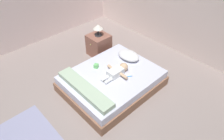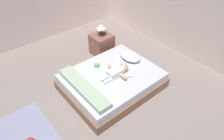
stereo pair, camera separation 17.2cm
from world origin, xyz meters
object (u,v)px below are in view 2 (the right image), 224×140
(bed, at_px, (112,81))
(toothbrush, at_px, (129,77))
(baby, at_px, (117,72))
(toy_block, at_px, (97,65))
(pillow, at_px, (130,56))
(nightstand, at_px, (102,45))
(lamp, at_px, (101,27))

(bed, distance_m, toothbrush, 0.39)
(baby, xyz_separation_m, toy_block, (-0.43, -0.17, -0.03))
(pillow, height_order, toothbrush, pillow)
(pillow, relative_size, baby, 0.81)
(toothbrush, distance_m, nightstand, 1.42)
(bed, bearing_deg, toy_block, -165.42)
(pillow, xyz_separation_m, lamp, (-0.94, -0.03, 0.30))
(toothbrush, xyz_separation_m, toy_block, (-0.64, -0.28, 0.03))
(bed, xyz_separation_m, pillow, (-0.14, 0.61, 0.25))
(toothbrush, relative_size, nightstand, 0.25)
(bed, relative_size, toothbrush, 13.83)
(nightstand, xyz_separation_m, toy_block, (0.72, -0.68, 0.13))
(toothbrush, height_order, toy_block, toy_block)
(toy_block, bearing_deg, toothbrush, 23.77)
(baby, relative_size, lamp, 2.21)
(toothbrush, bearing_deg, lamp, 163.87)
(baby, bearing_deg, pillow, 111.89)
(bed, xyz_separation_m, toy_block, (-0.36, -0.09, 0.22))
(bed, xyz_separation_m, baby, (0.07, 0.07, 0.25))
(nightstand, xyz_separation_m, lamp, (0.00, 0.00, 0.46))
(pillow, distance_m, lamp, 0.99)
(toothbrush, bearing_deg, nightstand, 163.87)
(toy_block, bearing_deg, pillow, 72.76)
(baby, relative_size, toy_block, 5.57)
(baby, relative_size, toothbrush, 4.77)
(bed, height_order, pillow, pillow)
(nightstand, distance_m, lamp, 0.46)
(pillow, bearing_deg, lamp, -178.28)
(lamp, bearing_deg, toothbrush, -16.13)
(bed, relative_size, nightstand, 3.47)
(bed, distance_m, lamp, 1.35)
(pillow, distance_m, nightstand, 0.95)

